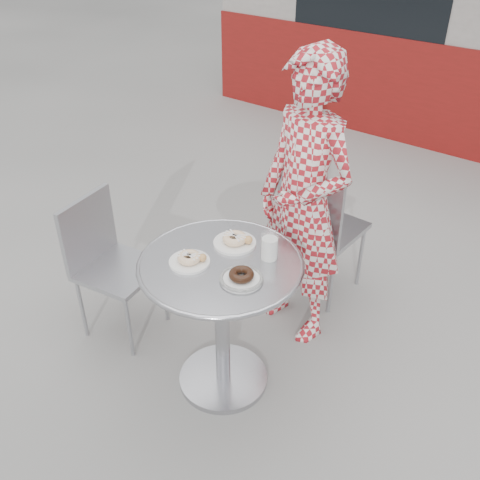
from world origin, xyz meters
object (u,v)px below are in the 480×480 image
Objects in this scene: seated_person at (304,205)px; plate_checker at (241,277)px; bistro_table at (221,294)px; plate_far at (235,240)px; milk_cup at (270,247)px; plate_near at (190,259)px; chair_far at (321,253)px; chair_left at (121,293)px.

seated_person reaches higher than plate_checker.
bistro_table is 3.80× the size of plate_far.
seated_person is at bearing 103.15° from milk_cup.
plate_near is (-0.15, -0.71, -0.02)m from seated_person.
seated_person is at bearing 99.30° from plate_checker.
plate_near is (-0.08, -1.08, 0.52)m from chair_far.
plate_far is 1.60× the size of milk_cup.
seated_person is at bearing 78.12° from plate_near.
bistro_table is 0.94× the size of chair_left.
plate_near is (-0.10, -0.09, 0.21)m from bistro_table.
chair_left is at bearing -125.79° from seated_person.
seated_person reaches higher than plate_near.
chair_far is 1.08× the size of chair_left.
chair_left is 1.03m from plate_checker.
plate_near is at bearing -105.09° from plate_far.
chair_left is 0.89m from plate_far.
milk_cup reaches higher than chair_left.
plate_far reaches higher than plate_checker.
plate_near and plate_checker have the same top height.
chair_left is 6.46× the size of milk_cup.
plate_checker is 0.21m from milk_cup.
chair_far is at bearing 85.58° from plate_near.
plate_checker is (0.26, 0.04, -0.00)m from plate_near.
bistro_table is at bearing -80.76° from seated_person.
chair_left is 0.51× the size of seated_person.
milk_cup is (0.19, 0.01, 0.04)m from plate_far.
plate_near is 0.97× the size of plate_checker.
seated_person reaches higher than plate_far.
chair_left is 4.43× the size of plate_near.
seated_person is 8.69× the size of plate_near.
milk_cup is (0.87, 0.20, 0.58)m from chair_left.
bistro_table is 0.26m from plate_checker.
chair_far reaches higher than plate_far.
milk_cup is at bearing 103.10° from chair_far.
plate_far is 0.28m from plate_checker.
chair_left reaches higher than bistro_table.
seated_person is 0.68m from plate_checker.
seated_person is at bearing 101.51° from chair_far.
seated_person is (0.05, 0.62, 0.22)m from bistro_table.
seated_person is 0.47m from milk_cup.
chair_far is 4.77× the size of plate_near.
milk_cup is at bearing 90.51° from plate_checker.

